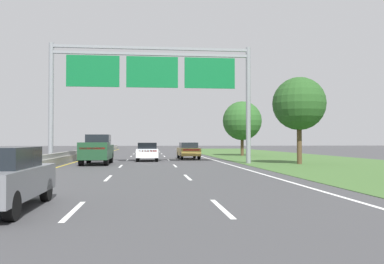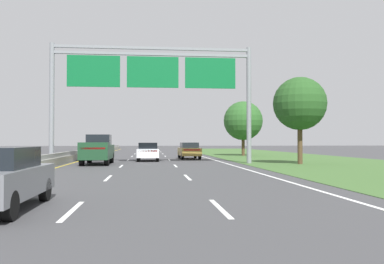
% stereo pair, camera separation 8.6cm
% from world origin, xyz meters
% --- Properties ---
extents(ground_plane, '(220.00, 220.00, 0.00)m').
position_xyz_m(ground_plane, '(0.00, 35.00, 0.00)').
color(ground_plane, '#3D3D3F').
extents(lane_striping, '(11.96, 106.00, 0.01)m').
position_xyz_m(lane_striping, '(0.00, 34.54, 0.00)').
color(lane_striping, white).
rests_on(lane_striping, ground).
extents(grass_verge_right, '(14.00, 110.00, 0.02)m').
position_xyz_m(grass_verge_right, '(13.95, 35.00, 0.01)').
color(grass_verge_right, '#3D602D').
rests_on(grass_verge_right, ground).
extents(median_barrier_concrete, '(0.60, 110.00, 0.85)m').
position_xyz_m(median_barrier_concrete, '(-6.60, 35.00, 0.35)').
color(median_barrier_concrete, gray).
rests_on(median_barrier_concrete, ground).
extents(overhead_sign_gantry, '(15.06, 0.42, 8.91)m').
position_xyz_m(overhead_sign_gantry, '(0.30, 30.91, 6.38)').
color(overhead_sign_gantry, gray).
rests_on(overhead_sign_gantry, ground).
extents(pickup_truck_darkgreen, '(2.00, 5.40, 2.20)m').
position_xyz_m(pickup_truck_darkgreen, '(-3.74, 31.09, 1.07)').
color(pickup_truck_darkgreen, '#193D23').
rests_on(pickup_truck_darkgreen, ground).
extents(car_white_centre_lane_sedan, '(1.84, 4.41, 1.57)m').
position_xyz_m(car_white_centre_lane_sedan, '(-0.06, 35.86, 0.82)').
color(car_white_centre_lane_sedan, silver).
rests_on(car_white_centre_lane_sedan, ground).
extents(car_gold_right_lane_sedan, '(1.94, 4.45, 1.57)m').
position_xyz_m(car_gold_right_lane_sedan, '(3.86, 39.45, 0.82)').
color(car_gold_right_lane_sedan, '#A38438').
rests_on(car_gold_right_lane_sedan, ground).
extents(roadside_tree_mid, '(3.93, 3.93, 6.46)m').
position_xyz_m(roadside_tree_mid, '(11.13, 29.52, 4.47)').
color(roadside_tree_mid, '#4C3823').
rests_on(roadside_tree_mid, ground).
extents(roadside_tree_far, '(4.51, 4.51, 6.32)m').
position_xyz_m(roadside_tree_far, '(10.87, 46.91, 4.06)').
color(roadside_tree_far, '#4C3823').
rests_on(roadside_tree_far, ground).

